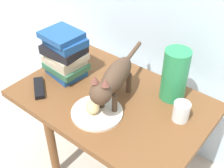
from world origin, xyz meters
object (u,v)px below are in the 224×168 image
Objects in this scene: plate at (97,112)px; side_table at (112,108)px; bread_roll at (93,107)px; cat at (114,79)px; candle_jar at (181,112)px; tv_remote at (39,88)px; book_stack at (65,54)px; green_vase at (175,75)px.

side_table is at bearing 97.22° from plate.
cat is (0.02, 0.11, 0.09)m from bread_roll.
cat reaches higher than side_table.
tv_remote is (-0.61, -0.24, -0.03)m from candle_jar.
book_stack is at bearing 123.08° from tv_remote.
cat is at bearing 78.00° from bread_roll.
side_table is 3.95× the size of plate.
book_stack is at bearing 158.26° from plate.
green_vase reaches higher than book_stack.
book_stack is at bearing -173.36° from candle_jar.
cat is 3.13× the size of tv_remote.
book_stack is at bearing 179.57° from side_table.
green_vase reaches higher than plate.
cat is 0.32m from book_stack.
cat is at bearing -40.94° from side_table.
book_stack is at bearing 175.37° from cat.
bread_roll is at bearing -138.59° from plate.
tv_remote is (-0.32, -0.05, 0.00)m from plate.
plate is 0.47× the size of cat.
green_vase is at bearing 56.97° from bread_roll.
green_vase is 0.63m from tv_remote.
plate is at bearing 45.14° from tv_remote.
plate is at bearing 41.41° from bread_roll.
side_table is 0.35m from book_stack.
plate is at bearing -122.42° from green_vase.
bread_roll reaches higher than side_table.
book_stack is 0.61m from candle_jar.
side_table is 0.33m from candle_jar.
tv_remote is at bearing -171.67° from plate.
candle_jar is (0.30, 0.20, -0.00)m from bread_roll.
candle_jar is (0.31, 0.07, 0.10)m from side_table.
plate is 0.33m from tv_remote.
side_table is 0.36m from tv_remote.
plate is 0.16m from cat.
side_table is 0.17m from bread_roll.
candle_jar reaches higher than side_table.
cat is at bearing -161.03° from candle_jar.
bread_roll is 0.17× the size of cat.
candle_jar is at bearing 58.25° from tv_remote.
side_table is 0.20m from cat.
plate is 1.48× the size of tv_remote.
green_vase is at bearing 133.44° from candle_jar.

